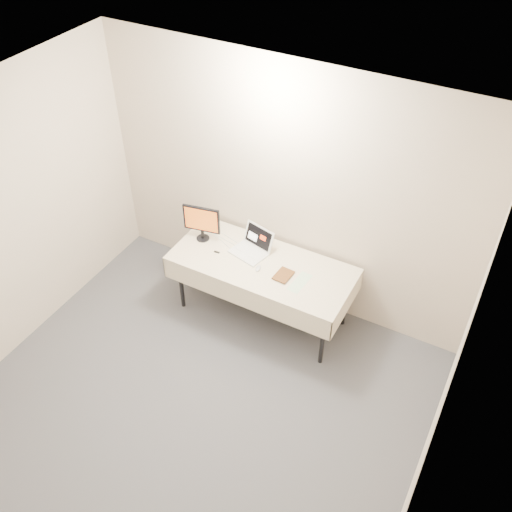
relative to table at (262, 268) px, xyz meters
The scene contains 10 objects.
ground 2.15m from the table, 90.00° to the right, with size 5.00×5.00×0.00m, color #505055.
back_wall 0.81m from the table, 90.00° to the left, with size 4.00×0.10×2.70m, color beige.
table is the anchor object (origin of this frame).
laptop 0.25m from the table, 144.21° to the left, with size 0.42×0.40×0.24m.
monitor 0.79m from the table, behind, with size 0.39×0.16×0.40m.
book 0.26m from the table, 16.98° to the right, with size 0.15×0.02×0.21m, color #94531A.
alarm_clock 0.27m from the table, 116.04° to the left, with size 0.12×0.05×0.05m.
clicker 0.12m from the table, 86.83° to the right, with size 0.05×0.10×0.02m, color #BABABD.
paper_form 0.46m from the table, ahead, with size 0.12×0.31×0.00m, color #BEE7B8.
usb_dongle 0.50m from the table, behind, with size 0.06×0.02×0.01m, color black.
Camera 1 is at (1.97, -1.73, 4.54)m, focal length 40.00 mm.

